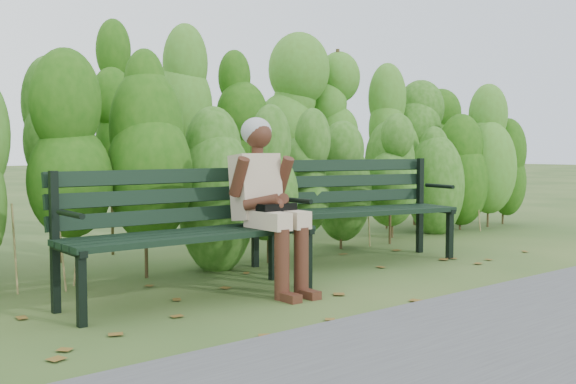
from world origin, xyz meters
TOP-DOWN VIEW (x-y plane):
  - ground at (0.00, 0.00)m, footprint 80.00×80.00m
  - footpath at (0.00, -2.20)m, footprint 60.00×2.50m
  - hedge_band at (0.00, 1.86)m, footprint 11.04×1.67m
  - leaf_litter at (0.02, -0.03)m, footprint 5.98×2.29m
  - bench_left at (-1.04, 0.30)m, footprint 1.95×0.67m
  - bench_right at (1.06, 0.68)m, footprint 2.12×1.08m
  - seated_woman at (-0.43, 0.10)m, footprint 0.53×0.77m

SIDE VIEW (x-z plane):
  - ground at x=0.00m, z-range 0.00..0.00m
  - leaf_litter at x=0.02m, z-range 0.00..0.01m
  - footpath at x=0.00m, z-range 0.00..0.01m
  - bench_left at x=-1.04m, z-range 0.09..1.06m
  - bench_right at x=1.06m, z-range 0.09..1.10m
  - seated_woman at x=-0.43m, z-range 0.09..1.46m
  - hedge_band at x=0.00m, z-range 0.05..2.47m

